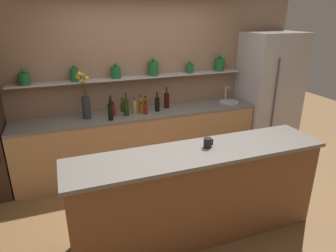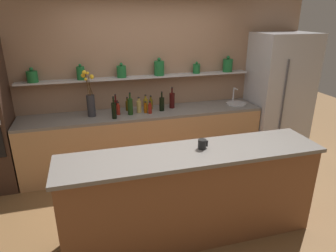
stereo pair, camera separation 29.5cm
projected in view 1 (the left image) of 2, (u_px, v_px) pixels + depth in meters
The scene contains 20 objects.
ground_plane at pixel (180, 209), 3.78m from camera, with size 12.00×12.00×0.00m, color brown.
back_wall_unit at pixel (142, 82), 4.71m from camera, with size 5.20×0.28×2.60m.
back_counter_unit at pixel (140, 141), 4.65m from camera, with size 3.63×0.62×0.92m.
island_counter at pixel (197, 194), 3.20m from camera, with size 2.71×0.61×1.02m.
refrigerator at pixel (269, 93), 5.17m from camera, with size 0.93×0.73×2.03m.
flower_vase at pixel (86, 102), 4.16m from camera, with size 0.17×0.14×0.68m.
sink_fixture at pixel (229, 101), 4.99m from camera, with size 0.32×0.32×0.25m.
bottle_spirit_0 at pixel (135, 107), 4.43m from camera, with size 0.07×0.07×0.24m.
bottle_sauce_1 at pixel (141, 109), 4.43m from camera, with size 0.05×0.05×0.17m.
bottle_sauce_2 at pixel (146, 109), 4.41m from camera, with size 0.05×0.05×0.18m.
bottle_oil_3 at pixel (146, 104), 4.61m from camera, with size 0.06×0.06×0.21m.
bottle_oil_4 at pixel (141, 105), 4.53m from camera, with size 0.07×0.07×0.25m.
bottle_wine_5 at pixel (126, 107), 4.31m from camera, with size 0.08×0.08×0.33m.
bottle_wine_6 at pixel (157, 104), 4.53m from camera, with size 0.08×0.08×0.30m.
bottle_wine_7 at pixel (111, 108), 4.36m from camera, with size 0.07×0.07×0.29m.
bottle_wine_8 at pixel (167, 100), 4.67m from camera, with size 0.08×0.08×0.33m.
bottle_oil_9 at pixel (122, 106), 4.50m from camera, with size 0.06×0.06×0.21m.
bottle_wine_10 at pixel (110, 112), 4.14m from camera, with size 0.07×0.07×0.32m.
bottle_sauce_11 at pixel (114, 111), 4.31m from camera, with size 0.05×0.05×0.19m.
coffee_mug at pixel (208, 143), 3.08m from camera, with size 0.10×0.08×0.10m.
Camera 1 is at (-1.25, -2.91, 2.33)m, focal length 32.00 mm.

